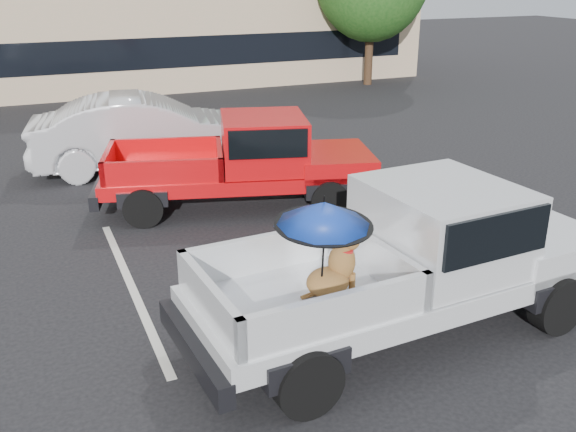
{
  "coord_description": "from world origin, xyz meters",
  "views": [
    {
      "loc": [
        -4.2,
        -6.62,
        4.35
      ],
      "look_at": [
        -1.09,
        0.63,
        1.3
      ],
      "focal_mm": 40.0,
      "sensor_mm": 36.0,
      "label": 1
    }
  ],
  "objects": [
    {
      "name": "stripe_left",
      "position": [
        -3.0,
        2.0,
        0.0
      ],
      "size": [
        0.12,
        5.0,
        0.01
      ],
      "primitive_type": "cube",
      "color": "silver",
      "rests_on": "ground"
    },
    {
      "name": "silver_sedan",
      "position": [
        -1.5,
        7.81,
        0.85
      ],
      "size": [
        5.39,
        2.57,
        1.7
      ],
      "primitive_type": "imported",
      "rotation": [
        0.0,
        0.0,
        1.42
      ],
      "color": "silver",
      "rests_on": "ground"
    },
    {
      "name": "stripe_right",
      "position": [
        3.0,
        2.0,
        0.0
      ],
      "size": [
        0.12,
        5.0,
        0.01
      ],
      "primitive_type": "cube",
      "color": "silver",
      "rests_on": "ground"
    },
    {
      "name": "ground",
      "position": [
        0.0,
        0.0,
        0.0
      ],
      "size": [
        90.0,
        90.0,
        0.0
      ],
      "primitive_type": "plane",
      "color": "black",
      "rests_on": "ground"
    },
    {
      "name": "red_pickup",
      "position": [
        -0.09,
        4.54,
        0.96
      ],
      "size": [
        5.65,
        3.23,
        1.76
      ],
      "rotation": [
        0.0,
        0.0,
        -0.27
      ],
      "color": "black",
      "rests_on": "ground"
    },
    {
      "name": "silver_pickup",
      "position": [
        0.26,
        -0.56,
        1.05
      ],
      "size": [
        5.8,
        2.39,
        2.06
      ],
      "rotation": [
        0.0,
        0.0,
        0.06
      ],
      "color": "black",
      "rests_on": "ground"
    }
  ]
}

